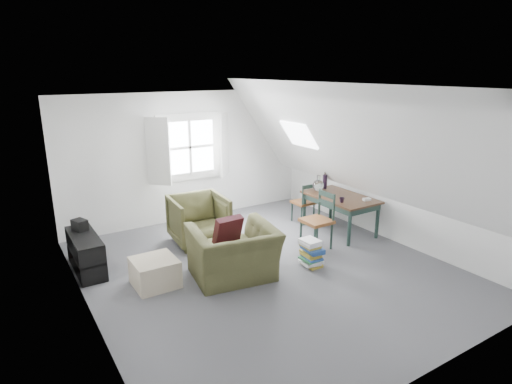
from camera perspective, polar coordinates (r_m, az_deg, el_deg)
floor at (r=6.54m, az=1.46°, el=-10.26°), size 5.50×5.50×0.00m
ceiling at (r=5.87m, az=1.64°, el=12.17°), size 5.50×5.50×0.00m
wall_back at (r=8.45m, az=-8.88°, el=4.63°), size 5.00×0.00×5.00m
wall_front at (r=4.22m, az=22.94°, el=-8.28°), size 5.00×0.00×5.00m
wall_left at (r=5.20m, az=-22.10°, el=-3.67°), size 0.00×5.50×5.50m
wall_right at (r=7.72m, az=17.20°, el=3.01°), size 0.00×5.50×5.50m
slope_left at (r=5.28m, az=-12.57°, el=3.39°), size 3.19×5.50×4.48m
slope_right at (r=6.94m, az=12.37°, el=6.38°), size 3.19×5.50×4.48m
dormer_window at (r=8.35m, az=-8.73°, el=5.89°), size 1.71×0.35×1.30m
skylight at (r=7.91m, az=5.74°, el=7.61°), size 0.35×0.75×0.47m
armchair_near at (r=6.32m, az=-2.99°, el=-11.28°), size 1.31×1.19×0.76m
armchair_far at (r=7.55m, az=-7.52°, el=-6.65°), size 0.97×0.99×0.84m
throw_pillow at (r=6.16m, az=-3.76°, el=-5.08°), size 0.42×0.26×0.43m
ottoman at (r=6.18m, az=-13.33°, el=-10.37°), size 0.58×0.58×0.39m
dining_table at (r=7.94m, az=11.16°, el=-1.15°), size 0.82×1.36×0.68m
demijohn at (r=8.10m, az=8.30°, el=0.92°), size 0.22×0.22×0.30m
vase_twigs at (r=8.33m, az=9.18°, el=1.48°), size 0.09×0.10×0.68m
cup at (r=7.54m, az=11.36°, el=-1.37°), size 0.12×0.12×0.09m
paper_box at (r=7.74m, az=14.55°, el=-0.95°), size 0.15×0.12×0.04m
dining_chair_far at (r=8.35m, az=6.44°, el=-1.33°), size 0.37×0.37×0.80m
dining_chair_near at (r=7.18m, az=8.32°, el=-3.65°), size 0.45×0.45×0.95m
media_shelf at (r=6.85m, az=-21.67°, el=-7.87°), size 0.36×1.08×0.56m
electronics_box at (r=6.98m, az=-22.45°, el=-4.14°), size 0.23×0.27×0.18m
magazine_stack at (r=6.61m, az=7.37°, el=-8.05°), size 0.32×0.38×0.42m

